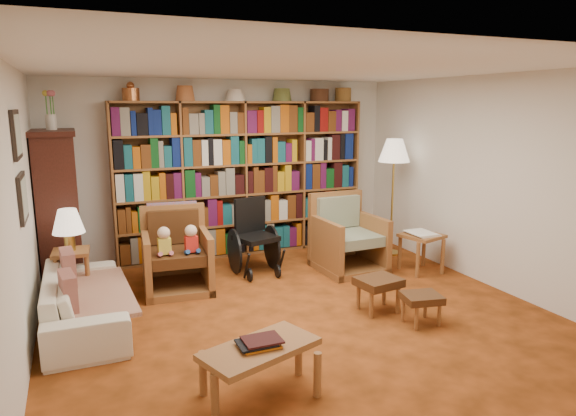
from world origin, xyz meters
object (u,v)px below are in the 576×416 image
side_table_papers (422,240)px  footstool_a (378,284)px  floor_lamp (394,155)px  wheelchair (254,239)px  side_table_lamp (72,265)px  coffee_table (260,353)px  footstool_b (422,300)px  armchair_sage (345,240)px  sofa (84,300)px  armchair_leather (175,255)px

side_table_papers → footstool_a: side_table_papers is taller
floor_lamp → wheelchair: bearing=179.2°
side_table_lamp → floor_lamp: floor_lamp is taller
footstool_a → coffee_table: bearing=-148.4°
coffee_table → floor_lamp: bearing=42.8°
footstool_b → coffee_table: 2.01m
armchair_sage → side_table_papers: 0.99m
floor_lamp → footstool_b: (-1.11, -2.20, -1.20)m
floor_lamp → footstool_a: 2.49m
sofa → floor_lamp: 4.46m
armchair_sage → coffee_table: size_ratio=1.03×
side_table_lamp → armchair_sage: 3.36m
side_table_lamp → footstool_b: bearing=-31.6°
armchair_leather → coffee_table: size_ratio=1.01×
sofa → floor_lamp: (4.20, 0.95, 1.18)m
footstool_a → side_table_papers: bearing=36.5°
sofa → footstool_a: 2.98m
footstool_b → wheelchair: bearing=113.9°
side_table_lamp → floor_lamp: bearing=3.2°
side_table_lamp → armchair_sage: size_ratio=0.60×
sofa → armchair_leather: bearing=-53.7°
side_table_papers → coffee_table: bearing=-146.2°
footstool_b → coffee_table: (-1.91, -0.60, 0.09)m
side_table_lamp → sofa: bearing=-81.9°
armchair_sage → side_table_papers: size_ratio=1.74×
armchair_sage → footstool_a: bearing=-105.3°
armchair_leather → coffee_table: bearing=-87.0°
side_table_papers → footstool_b: bearing=-126.8°
armchair_sage → footstool_a: 1.50m
armchair_leather → floor_lamp: floor_lamp is taller
armchair_leather → footstool_b: 2.87m
floor_lamp → side_table_lamp: bearing=-176.8°
wheelchair → side_table_lamp: bearing=-172.9°
armchair_leather → wheelchair: (1.06, 0.23, 0.04)m
footstool_b → coffee_table: coffee_table is taller
side_table_papers → footstool_a: (-1.24, -0.92, -0.12)m
side_table_lamp → armchair_leather: bearing=2.3°
footstool_a → coffee_table: coffee_table is taller
armchair_sage → footstool_b: bearing=-95.4°
armchair_leather → side_table_papers: armchair_leather is taller
floor_lamp → coffee_table: (-3.03, -2.80, -1.10)m
footstool_a → footstool_b: size_ratio=1.15×
wheelchair → side_table_papers: size_ratio=1.68×
wheelchair → footstool_b: (0.99, -2.23, -0.18)m
side_table_lamp → side_table_papers: (4.20, -0.60, -0.01)m
floor_lamp → footstool_a: bearing=-127.2°
side_table_lamp → floor_lamp: size_ratio=0.35×
armchair_sage → footstool_a: armchair_sage is taller
armchair_leather → floor_lamp: (3.16, 0.20, 1.05)m
side_table_lamp → armchair_leather: size_ratio=0.60×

